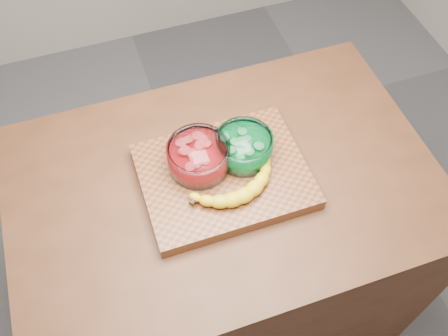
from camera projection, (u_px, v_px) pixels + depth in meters
name	position (u px, v px, depth m)	size (l,w,h in m)	color
ground	(224.00, 295.00, 2.13)	(3.50, 3.50, 0.00)	#5B5B5F
counter	(224.00, 250.00, 1.76)	(1.20, 0.80, 0.90)	#4F2B17
cutting_board	(224.00, 176.00, 1.37)	(0.45, 0.35, 0.04)	brown
bowl_red	(199.00, 157.00, 1.34)	(0.17, 0.17, 0.08)	white
bowl_green	(244.00, 147.00, 1.36)	(0.16, 0.16, 0.07)	white
banana	(234.00, 184.00, 1.31)	(0.28, 0.15, 0.04)	gold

